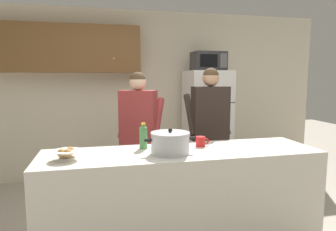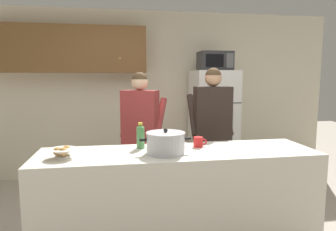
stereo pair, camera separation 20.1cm
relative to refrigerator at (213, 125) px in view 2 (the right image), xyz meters
name	(u,v)px [view 2 (the right image)]	position (x,y,z in m)	size (l,w,h in m)	color
back_wall_unit	(134,85)	(-1.18, 0.40, 0.61)	(6.00, 0.48, 2.60)	beige
kitchen_island	(178,200)	(-0.93, -1.85, -0.38)	(2.48, 0.68, 0.92)	silver
refrigerator	(213,125)	(0.00, 0.00, 0.00)	(0.64, 0.68, 1.67)	white
microwave	(215,61)	(0.00, -0.02, 0.98)	(0.48, 0.37, 0.28)	#2D2D30
person_near_pot	(140,125)	(-1.19, -0.92, 0.18)	(0.61, 0.56, 1.63)	#33384C
person_by_sink	(212,121)	(-0.35, -1.03, 0.22)	(0.51, 0.42, 1.68)	#33384C
cooking_pot	(166,143)	(-1.05, -1.92, 0.18)	(0.45, 0.34, 0.22)	silver
coffee_mug	(199,142)	(-0.71, -1.72, 0.13)	(0.13, 0.09, 0.10)	red
bread_bowl	(62,152)	(-1.90, -1.93, 0.14)	(0.23, 0.23, 0.10)	white
bottle_near_edge	(141,136)	(-1.25, -1.68, 0.20)	(0.07, 0.07, 0.24)	#4C8C4C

